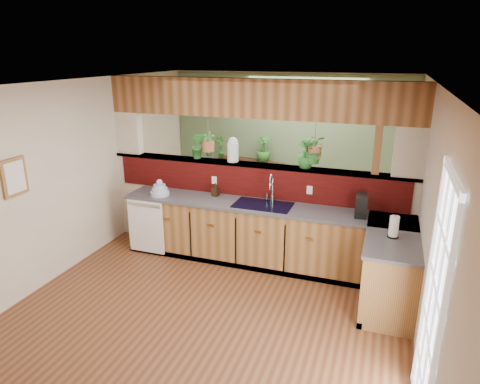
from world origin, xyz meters
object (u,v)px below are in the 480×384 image
(coffee_maker, at_px, (361,207))
(shelving_console, at_px, (250,182))
(faucet, at_px, (271,187))
(dish_stack, at_px, (160,190))
(glass_jar, at_px, (233,149))
(paper_towel, at_px, (394,227))
(soap_dispenser, at_px, (215,190))

(coffee_maker, xyz_separation_m, shelving_console, (-2.26, 2.27, -0.53))
(faucet, height_order, dish_stack, faucet)
(glass_jar, distance_m, shelving_console, 2.21)
(paper_towel, bearing_deg, faucet, 156.58)
(faucet, xyz_separation_m, glass_jar, (-0.66, 0.21, 0.45))
(coffee_maker, height_order, glass_jar, glass_jar)
(glass_jar, bearing_deg, faucet, -18.03)
(dish_stack, bearing_deg, paper_towel, -7.89)
(dish_stack, height_order, shelving_console, dish_stack)
(coffee_maker, distance_m, paper_towel, 0.70)
(shelving_console, bearing_deg, glass_jar, -62.42)
(glass_jar, relative_size, shelving_console, 0.28)
(paper_towel, distance_m, shelving_console, 3.92)
(soap_dispenser, distance_m, glass_jar, 0.65)
(coffee_maker, bearing_deg, dish_stack, 179.17)
(dish_stack, distance_m, paper_towel, 3.34)
(soap_dispenser, bearing_deg, shelving_console, 93.99)
(faucet, bearing_deg, glass_jar, 161.97)
(dish_stack, xyz_separation_m, shelving_console, (0.65, 2.37, -0.48))
(paper_towel, xyz_separation_m, shelving_console, (-2.66, 2.83, -0.53))
(paper_towel, relative_size, shelving_console, 0.21)
(soap_dispenser, xyz_separation_m, shelving_console, (-0.15, 2.13, -0.50))
(paper_towel, bearing_deg, soap_dispenser, 164.31)
(faucet, height_order, coffee_maker, faucet)
(paper_towel, bearing_deg, coffee_maker, 125.61)
(faucet, bearing_deg, paper_towel, -23.42)
(coffee_maker, relative_size, shelving_console, 0.22)
(shelving_console, bearing_deg, coffee_maker, -27.80)
(soap_dispenser, height_order, glass_jar, glass_jar)
(soap_dispenser, relative_size, paper_towel, 0.72)
(dish_stack, bearing_deg, faucet, 8.93)
(paper_towel, xyz_separation_m, glass_jar, (-2.32, 0.93, 0.55))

